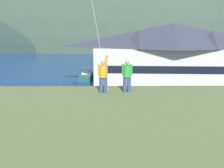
% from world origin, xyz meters
% --- Properties ---
extents(ground_plane, '(600.00, 600.00, 0.00)m').
position_xyz_m(ground_plane, '(0.00, 0.00, 0.00)').
color(ground_plane, '#66604C').
extents(parking_lot_pad, '(40.00, 20.00, 0.10)m').
position_xyz_m(parking_lot_pad, '(0.00, 5.00, 0.05)').
color(parking_lot_pad, slate).
rests_on(parking_lot_pad, ground).
extents(bay_water, '(360.00, 84.00, 0.03)m').
position_xyz_m(bay_water, '(0.00, 60.00, 0.01)').
color(bay_water, navy).
rests_on(bay_water, ground).
extents(far_hill_center_saddle, '(140.27, 74.82, 52.88)m').
position_xyz_m(far_hill_center_saddle, '(-29.22, 117.88, 0.00)').
color(far_hill_center_saddle, '#2D3D33').
rests_on(far_hill_center_saddle, ground).
extents(far_hill_far_shoulder, '(140.32, 67.33, 95.23)m').
position_xyz_m(far_hill_far_shoulder, '(-3.84, 112.21, 0.00)').
color(far_hill_far_shoulder, '#42513D').
rests_on(far_hill_far_shoulder, ground).
extents(harbor_lodge, '(26.42, 10.70, 10.36)m').
position_xyz_m(harbor_lodge, '(10.14, 22.09, 5.49)').
color(harbor_lodge, beige).
rests_on(harbor_lodge, ground).
extents(wharf_dock, '(3.20, 14.91, 0.70)m').
position_xyz_m(wharf_dock, '(-0.88, 34.77, 0.35)').
color(wharf_dock, '#70604C').
rests_on(wharf_dock, ground).
extents(moored_boat_wharfside, '(2.45, 6.89, 2.16)m').
position_xyz_m(moored_boat_wharfside, '(-4.31, 30.29, 0.72)').
color(moored_boat_wharfside, '#23564C').
rests_on(moored_boat_wharfside, ground).
extents(parked_car_front_row_silver, '(4.24, 2.14, 1.82)m').
position_xyz_m(parked_car_front_row_silver, '(-1.38, 1.35, 1.06)').
color(parked_car_front_row_silver, black).
rests_on(parked_car_front_row_silver, parking_lot_pad).
extents(parked_car_mid_row_far, '(4.35, 2.36, 1.82)m').
position_xyz_m(parked_car_mid_row_far, '(-6.92, 5.92, 1.06)').
color(parked_car_mid_row_far, slate).
rests_on(parked_car_mid_row_far, parking_lot_pad).
extents(parked_car_back_row_right, '(4.30, 2.24, 1.82)m').
position_xyz_m(parked_car_back_row_right, '(6.71, 0.04, 1.06)').
color(parked_car_back_row_right, '#9EA3A8').
rests_on(parked_car_back_row_right, parking_lot_pad).
extents(parked_car_mid_row_center, '(4.35, 2.35, 1.82)m').
position_xyz_m(parked_car_mid_row_center, '(8.85, 6.51, 1.06)').
color(parked_car_mid_row_center, silver).
rests_on(parked_car_mid_row_center, parking_lot_pad).
extents(parking_light_pole, '(0.24, 0.78, 6.35)m').
position_xyz_m(parking_light_pole, '(-0.26, 10.56, 3.80)').
color(parking_light_pole, '#ADADB2').
rests_on(parking_light_pole, parking_lot_pad).
extents(person_kite_flyer, '(0.52, 0.67, 1.86)m').
position_xyz_m(person_kite_flyer, '(-0.31, -6.54, 7.28)').
color(person_kite_flyer, '#384770').
rests_on(person_kite_flyer, grassy_hill_foreground).
extents(person_companion, '(0.55, 0.40, 1.74)m').
position_xyz_m(person_companion, '(0.96, -6.45, 7.27)').
color(person_companion, '#384770').
rests_on(person_companion, grassy_hill_foreground).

